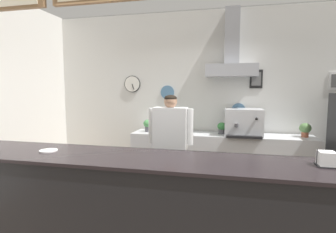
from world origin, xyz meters
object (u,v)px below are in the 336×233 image
(potted_sage, at_px, (187,124))
(condiment_plate, at_px, (49,151))
(potted_oregano, at_px, (222,128))
(potted_rosemary, at_px, (148,125))
(shop_worker, at_px, (171,152))
(espresso_machine, at_px, (243,122))
(napkin_holder, at_px, (327,159))
(potted_thyme, at_px, (305,129))

(potted_sage, bearing_deg, condiment_plate, -116.00)
(potted_oregano, bearing_deg, potted_rosemary, -177.74)
(shop_worker, relative_size, espresso_machine, 2.72)
(potted_sage, height_order, napkin_holder, napkin_holder)
(potted_oregano, height_order, potted_thyme, potted_thyme)
(potted_sage, distance_m, napkin_holder, 2.57)
(shop_worker, height_order, condiment_plate, shop_worker)
(espresso_machine, xyz_separation_m, potted_sage, (-0.93, 0.05, -0.07))
(napkin_holder, bearing_deg, potted_thyme, 79.37)
(potted_rosemary, relative_size, potted_sage, 0.85)
(shop_worker, relative_size, potted_oregano, 8.21)
(potted_rosemary, relative_size, napkin_holder, 1.39)
(potted_rosemary, height_order, condiment_plate, potted_rosemary)
(potted_thyme, distance_m, condiment_plate, 3.63)
(potted_sage, xyz_separation_m, condiment_plate, (-1.05, -2.16, -0.01))
(shop_worker, distance_m, napkin_holder, 1.82)
(condiment_plate, bearing_deg, shop_worker, 45.90)
(potted_sage, bearing_deg, potted_oregano, -0.69)
(potted_sage, bearing_deg, potted_rosemary, -175.19)
(espresso_machine, height_order, napkin_holder, espresso_machine)
(espresso_machine, bearing_deg, potted_sage, 176.72)
(potted_sage, xyz_separation_m, potted_oregano, (0.59, -0.01, -0.04))
(potted_rosemary, height_order, potted_thyme, potted_thyme)
(condiment_plate, bearing_deg, potted_thyme, 36.54)
(potted_oregano, bearing_deg, napkin_holder, -67.38)
(potted_oregano, relative_size, napkin_holder, 1.26)
(shop_worker, xyz_separation_m, condiment_plate, (-1.02, -1.05, 0.21))
(potted_thyme, height_order, condiment_plate, potted_thyme)
(potted_rosemary, bearing_deg, potted_thyme, 1.21)
(potted_sage, relative_size, napkin_holder, 1.63)
(potted_rosemary, xyz_separation_m, potted_sage, (0.68, 0.06, 0.02))
(potted_sage, relative_size, condiment_plate, 1.43)
(shop_worker, height_order, potted_oregano, shop_worker)
(potted_oregano, xyz_separation_m, napkin_holder, (0.87, -2.10, 0.07))
(potted_oregano, xyz_separation_m, condiment_plate, (-1.64, -2.16, 0.02))
(potted_rosemary, relative_size, condiment_plate, 1.22)
(shop_worker, bearing_deg, espresso_machine, -132.95)
(espresso_machine, height_order, potted_rosemary, espresso_machine)
(potted_rosemary, bearing_deg, potted_sage, 4.81)
(potted_sage, xyz_separation_m, potted_thyme, (1.86, -0.00, -0.02))
(potted_sage, bearing_deg, shop_worker, -91.94)
(potted_oregano, distance_m, potted_thyme, 1.27)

